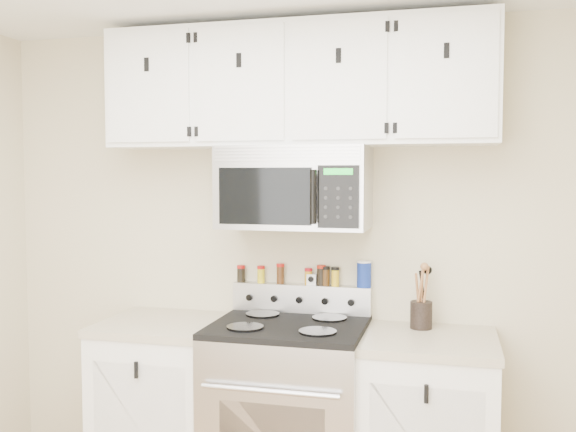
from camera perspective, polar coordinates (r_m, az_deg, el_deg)
The scene contains 16 objects.
back_wall at distance 3.51m, azimuth 1.34°, elevation -3.59°, with size 3.50×0.01×2.50m, color #C4BB93.
range at distance 3.40m, azimuth 0.06°, elevation -17.15°, with size 0.76×0.65×1.10m.
base_cabinet_left at distance 3.64m, azimuth -10.86°, elevation -16.16°, with size 0.64×0.62×0.92m.
base_cabinet_right at distance 3.34m, azimuth 12.34°, elevation -18.10°, with size 0.64×0.62×0.92m.
microwave at distance 3.30m, azimuth 0.62°, elevation 2.56°, with size 0.76×0.44×0.42m.
upper_cabinets at distance 3.35m, azimuth 0.72°, elevation 11.49°, with size 2.00×0.35×0.62m.
utensil_crock at distance 3.33m, azimuth 11.76°, elevation -8.41°, with size 0.11×0.11×0.32m.
kitchen_timer at distance 3.48m, azimuth 2.13°, elevation -5.65°, with size 0.05×0.04×0.06m, color white.
salt_canister at distance 3.43m, azimuth 6.78°, elevation -5.14°, with size 0.08×0.08×0.14m.
spice_jar_0 at distance 3.58m, azimuth -4.20°, elevation -5.12°, with size 0.05×0.05×0.09m.
spice_jar_1 at distance 3.55m, azimuth -2.42°, elevation -5.19°, with size 0.04×0.04×0.09m.
spice_jar_2 at distance 3.52m, azimuth -0.68°, elevation -5.13°, with size 0.04×0.04×0.11m.
spice_jar_3 at distance 3.48m, azimuth 1.83°, elevation -5.38°, with size 0.04×0.04×0.09m.
spice_jar_4 at distance 3.47m, azimuth 2.97°, elevation -5.27°, with size 0.05×0.05×0.11m.
spice_jar_5 at distance 3.46m, azimuth 3.36°, elevation -5.33°, with size 0.04×0.04×0.10m.
spice_jar_6 at distance 3.45m, azimuth 4.22°, elevation -5.37°, with size 0.04×0.04×0.10m.
Camera 1 is at (0.78, -1.65, 1.69)m, focal length 40.00 mm.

